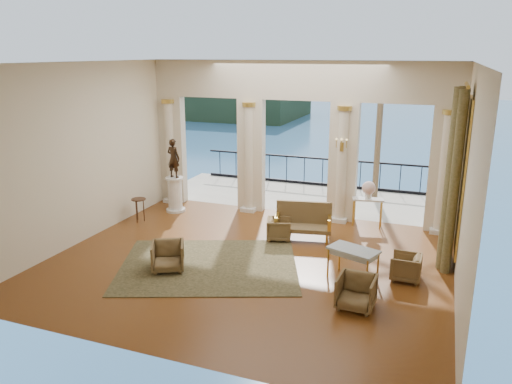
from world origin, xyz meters
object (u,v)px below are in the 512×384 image
at_px(armchair_a, 168,255).
at_px(console_table, 368,203).
at_px(pedestal, 175,195).
at_px(armchair_d, 279,228).
at_px(settee, 303,221).
at_px(armchair_c, 406,266).
at_px(armchair_b, 356,291).
at_px(statue, 173,158).
at_px(game_table, 353,252).
at_px(side_table, 139,202).

distance_m(armchair_a, console_table, 5.88).
bearing_deg(pedestal, console_table, 7.02).
bearing_deg(armchair_d, settee, -79.08).
height_order(armchair_a, armchair_c, armchair_a).
bearing_deg(pedestal, armchair_b, -33.30).
bearing_deg(console_table, statue, 175.42).
xyz_separation_m(armchair_b, console_table, (-0.52, 4.79, 0.31)).
bearing_deg(game_table, side_table, -174.65).
distance_m(armchair_c, game_table, 1.18).
height_order(armchair_a, pedestal, pedestal).
xyz_separation_m(settee, statue, (-4.29, 0.88, 1.18)).
bearing_deg(game_table, statue, 174.04).
distance_m(armchair_a, armchair_d, 3.19).
bearing_deg(statue, armchair_c, 169.86).
xyz_separation_m(armchair_b, game_table, (-0.28, 1.20, 0.28)).
distance_m(armchair_a, side_table, 3.64).
relative_size(armchair_c, game_table, 0.54).
bearing_deg(armchair_d, game_table, -144.12).
xyz_separation_m(armchair_d, statue, (-3.73, 1.17, 1.34)).
height_order(game_table, console_table, console_table).
bearing_deg(armchair_b, statue, 149.11).
bearing_deg(pedestal, armchair_c, -19.46).
relative_size(armchair_b, console_table, 0.80).
bearing_deg(armchair_d, console_table, -62.84).
bearing_deg(armchair_a, pedestal, 89.85).
xyz_separation_m(armchair_a, armchair_b, (4.23, -0.24, -0.00)).
xyz_separation_m(settee, pedestal, (-4.29, 0.88, 0.04)).
xyz_separation_m(armchair_d, pedestal, (-3.73, 1.17, 0.20)).
relative_size(armchair_b, armchair_c, 1.14).
bearing_deg(game_table, console_table, 113.73).
bearing_deg(game_table, pedestal, 174.04).
relative_size(armchair_b, statue, 0.60).
relative_size(game_table, statue, 0.99).
distance_m(armchair_d, statue, 4.13).
height_order(armchair_b, statue, statue).
xyz_separation_m(settee, game_table, (1.65, -2.00, 0.16)).
bearing_deg(side_table, pedestal, 67.51).
relative_size(statue, console_table, 1.32).
relative_size(armchair_b, pedestal, 0.66).
height_order(settee, side_table, settee).
relative_size(armchair_c, armchair_d, 1.00).
relative_size(armchair_a, settee, 0.47).
bearing_deg(side_table, statue, 67.51).
distance_m(armchair_b, armchair_c, 1.79).
bearing_deg(game_table, armchair_a, -146.35).
relative_size(game_table, side_table, 1.72).
bearing_deg(side_table, armchair_c, -9.58).
height_order(armchair_a, settee, settee).
bearing_deg(armchair_b, armchair_d, 132.97).
height_order(game_table, side_table, game_table).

